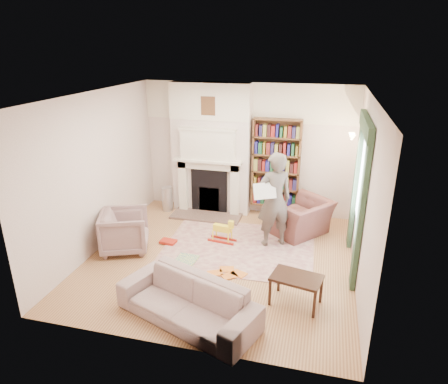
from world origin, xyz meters
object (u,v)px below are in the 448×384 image
(armchair_reading, at_px, (300,217))
(coffee_table, at_px, (296,290))
(rocking_horse, at_px, (222,231))
(sofa, at_px, (188,301))
(paraffin_heater, at_px, (167,199))
(armchair_left, at_px, (125,231))
(man_reading, at_px, (274,200))
(bookcase, at_px, (276,163))

(armchair_reading, distance_m, coffee_table, 2.33)
(rocking_horse, bearing_deg, sofa, -78.84)
(sofa, distance_m, paraffin_heater, 3.88)
(armchair_left, bearing_deg, man_reading, -93.47)
(bookcase, distance_m, armchair_reading, 1.30)
(man_reading, bearing_deg, paraffin_heater, -51.14)
(armchair_left, bearing_deg, sofa, -154.18)
(armchair_left, distance_m, sofa, 2.36)
(armchair_reading, relative_size, man_reading, 0.60)
(man_reading, distance_m, coffee_table, 1.93)
(sofa, height_order, paraffin_heater, sofa)
(paraffin_heater, distance_m, rocking_horse, 1.96)
(bookcase, xyz_separation_m, rocking_horse, (-0.78, -1.52, -0.94))
(coffee_table, bearing_deg, armchair_reading, 105.03)
(coffee_table, bearing_deg, rocking_horse, 145.55)
(coffee_table, height_order, rocking_horse, rocking_horse)
(sofa, relative_size, coffee_table, 2.84)
(sofa, relative_size, man_reading, 1.11)
(paraffin_heater, bearing_deg, bookcase, 8.41)
(coffee_table, xyz_separation_m, paraffin_heater, (-3.08, 2.76, 0.05))
(armchair_left, bearing_deg, rocking_horse, -87.92)
(sofa, distance_m, man_reading, 2.65)
(armchair_reading, relative_size, rocking_horse, 2.04)
(paraffin_heater, bearing_deg, rocking_horse, -36.62)
(coffee_table, bearing_deg, paraffin_heater, 150.24)
(armchair_left, bearing_deg, armchair_reading, -86.15)
(sofa, bearing_deg, man_reading, 92.53)
(armchair_reading, xyz_separation_m, rocking_horse, (-1.39, -0.73, -0.12))
(man_reading, bearing_deg, armchair_reading, -155.54)
(armchair_left, relative_size, paraffin_heater, 1.49)
(armchair_reading, height_order, paraffin_heater, armchair_reading)
(armchair_reading, height_order, man_reading, man_reading)
(coffee_table, bearing_deg, armchair_left, 176.65)
(armchair_reading, relative_size, sofa, 0.54)
(armchair_left, xyz_separation_m, rocking_horse, (1.63, 0.72, -0.14))
(armchair_reading, distance_m, rocking_horse, 1.57)
(armchair_reading, distance_m, man_reading, 0.93)
(armchair_left, height_order, coffee_table, armchair_left)
(armchair_reading, bearing_deg, rocking_horse, -23.20)
(bookcase, distance_m, armchair_left, 3.38)
(bookcase, height_order, armchair_left, bookcase)
(paraffin_heater, bearing_deg, sofa, -64.04)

